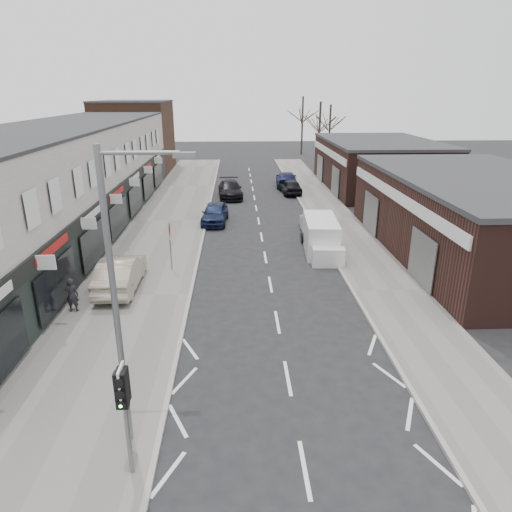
{
  "coord_description": "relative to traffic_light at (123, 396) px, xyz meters",
  "views": [
    {
      "loc": [
        -1.67,
        -11.13,
        9.2
      ],
      "look_at": [
        -0.86,
        7.07,
        2.6
      ],
      "focal_mm": 32.0,
      "sensor_mm": 36.0,
      "label": 1
    }
  ],
  "objects": [
    {
      "name": "brick_block_far",
      "position": [
        -9.1,
        47.02,
        1.59
      ],
      "size": [
        8.0,
        10.0,
        8.0
      ],
      "primitive_type": "cube",
      "color": "#4D2E21",
      "rests_on": "ground"
    },
    {
      "name": "ground",
      "position": [
        4.4,
        2.02,
        -2.41
      ],
      "size": [
        160.0,
        160.0,
        0.0
      ],
      "primitive_type": "plane",
      "color": "black",
      "rests_on": "ground"
    },
    {
      "name": "tree_far_b",
      "position": [
        15.9,
        56.02,
        -2.41
      ],
      "size": [
        3.6,
        3.6,
        7.5
      ],
      "primitive_type": null,
      "color": "#382D26",
      "rests_on": "ground"
    },
    {
      "name": "parked_car_left_a",
      "position": [
        1.15,
        23.65,
        -1.67
      ],
      "size": [
        2.08,
        4.51,
        1.5
      ],
      "primitive_type": "imported",
      "rotation": [
        0.0,
        0.0,
        -0.07
      ],
      "color": "#121B39",
      "rests_on": "ground"
    },
    {
      "name": "shop_terrace_left",
      "position": [
        -9.1,
        21.52,
        1.14
      ],
      "size": [
        8.0,
        41.0,
        7.1
      ],
      "primitive_type": "cube",
      "color": "beige",
      "rests_on": "ground"
    },
    {
      "name": "pedestrian",
      "position": [
        -4.45,
        9.21,
        -1.52
      ],
      "size": [
        0.58,
        0.39,
        1.55
      ],
      "primitive_type": "imported",
      "rotation": [
        0.0,
        0.0,
        3.11
      ],
      "color": "black",
      "rests_on": "pavement_left"
    },
    {
      "name": "right_unit_near",
      "position": [
        16.9,
        16.02,
        -0.16
      ],
      "size": [
        10.0,
        18.0,
        4.5
      ],
      "primitive_type": "cube",
      "color": "#361C18",
      "rests_on": "ground"
    },
    {
      "name": "pavement_right",
      "position": [
        10.15,
        24.02,
        -2.35
      ],
      "size": [
        3.5,
        64.0,
        0.12
      ],
      "primitive_type": "cube",
      "color": "slate",
      "rests_on": "ground"
    },
    {
      "name": "right_unit_far",
      "position": [
        16.9,
        36.02,
        -0.16
      ],
      "size": [
        10.0,
        16.0,
        4.5
      ],
      "primitive_type": "cube",
      "color": "#361C18",
      "rests_on": "ground"
    },
    {
      "name": "traffic_light",
      "position": [
        0.0,
        0.0,
        0.0
      ],
      "size": [
        0.28,
        0.6,
        3.1
      ],
      "color": "slate",
      "rests_on": "pavement_left"
    },
    {
      "name": "sedan_on_pavement",
      "position": [
        -2.93,
        11.61,
        -1.5
      ],
      "size": [
        1.75,
        4.86,
        1.59
      ],
      "primitive_type": "imported",
      "rotation": [
        0.0,
        0.0,
        3.15
      ],
      "color": "#A09380",
      "rests_on": "pavement_left"
    },
    {
      "name": "street_lamp",
      "position": [
        -0.13,
        1.22,
        2.2
      ],
      "size": [
        2.23,
        0.22,
        8.0
      ],
      "color": "slate",
      "rests_on": "pavement_left"
    },
    {
      "name": "pavement_left",
      "position": [
        -2.35,
        24.02,
        -2.35
      ],
      "size": [
        5.5,
        64.0,
        0.12
      ],
      "primitive_type": "cube",
      "color": "slate",
      "rests_on": "ground"
    },
    {
      "name": "parked_car_right_c",
      "position": [
        7.9,
        37.19,
        -1.68
      ],
      "size": [
        2.42,
        5.21,
        1.47
      ],
      "primitive_type": "imported",
      "rotation": [
        0.0,
        0.0,
        3.07
      ],
      "color": "#13163D",
      "rests_on": "ground"
    },
    {
      "name": "parked_car_right_a",
      "position": [
        7.9,
        20.6,
        -1.73
      ],
      "size": [
        1.65,
        4.2,
        1.36
      ],
      "primitive_type": "imported",
      "rotation": [
        0.0,
        0.0,
        3.09
      ],
      "color": "silver",
      "rests_on": "ground"
    },
    {
      "name": "parked_car_right_b",
      "position": [
        7.9,
        33.49,
        -1.71
      ],
      "size": [
        2.0,
        4.28,
        1.42
      ],
      "primitive_type": "imported",
      "rotation": [
        0.0,
        0.0,
        3.22
      ],
      "color": "black",
      "rests_on": "ground"
    },
    {
      "name": "warning_sign",
      "position": [
        -0.76,
        14.02,
        -0.21
      ],
      "size": [
        0.12,
        0.8,
        2.7
      ],
      "color": "slate",
      "rests_on": "pavement_left"
    },
    {
      "name": "tree_far_a",
      "position": [
        13.4,
        50.02,
        -2.41
      ],
      "size": [
        3.6,
        3.6,
        8.0
      ],
      "primitive_type": null,
      "color": "#382D26",
      "rests_on": "ground"
    },
    {
      "name": "tree_far_c",
      "position": [
        12.9,
        62.02,
        -2.41
      ],
      "size": [
        3.6,
        3.6,
        8.5
      ],
      "primitive_type": null,
      "color": "#382D26",
      "rests_on": "ground"
    },
    {
      "name": "parked_car_left_b",
      "position": [
        2.2,
        32.27,
        -1.67
      ],
      "size": [
        2.42,
        5.27,
        1.49
      ],
      "primitive_type": "imported",
      "rotation": [
        0.0,
        0.0,
        0.06
      ],
      "color": "black",
      "rests_on": "ground"
    },
    {
      "name": "white_van",
      "position": [
        7.8,
        16.84,
        -1.46
      ],
      "size": [
        2.15,
        5.32,
        2.03
      ],
      "rotation": [
        0.0,
        0.0,
        -0.07
      ],
      "color": "silver",
      "rests_on": "ground"
    }
  ]
}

